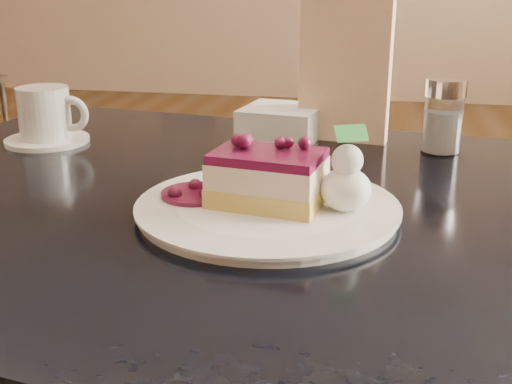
% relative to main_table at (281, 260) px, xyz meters
% --- Properties ---
extents(main_table, '(1.39, 1.04, 0.80)m').
position_rel_main_table_xyz_m(main_table, '(0.00, 0.00, 0.00)').
color(main_table, black).
rests_on(main_table, ground).
extents(dessert_plate, '(0.30, 0.30, 0.01)m').
position_rel_main_table_xyz_m(dessert_plate, '(-0.01, -0.05, 0.09)').
color(dessert_plate, white).
rests_on(dessert_plate, main_table).
extents(cheesecake_slice, '(0.14, 0.11, 0.06)m').
position_rel_main_table_xyz_m(cheesecake_slice, '(-0.01, -0.05, 0.13)').
color(cheesecake_slice, gold).
rests_on(cheesecake_slice, dessert_plate).
extents(whipped_cream, '(0.06, 0.06, 0.05)m').
position_rel_main_table_xyz_m(whipped_cream, '(0.08, -0.06, 0.12)').
color(whipped_cream, white).
rests_on(whipped_cream, dessert_plate).
extents(berry_sauce, '(0.09, 0.09, 0.01)m').
position_rel_main_table_xyz_m(berry_sauce, '(-0.10, -0.04, 0.10)').
color(berry_sauce, '#460E25').
rests_on(berry_sauce, dessert_plate).
extents(coffee_set, '(0.15, 0.14, 0.09)m').
position_rel_main_table_xyz_m(coffee_set, '(-0.43, 0.21, 0.13)').
color(coffee_set, white).
rests_on(coffee_set, main_table).
extents(menu_card, '(0.15, 0.05, 0.23)m').
position_rel_main_table_xyz_m(menu_card, '(0.05, 0.32, 0.20)').
color(menu_card, '#F5ECCA').
rests_on(menu_card, main_table).
extents(sugar_shaker, '(0.06, 0.06, 0.12)m').
position_rel_main_table_xyz_m(sugar_shaker, '(0.21, 0.27, 0.14)').
color(sugar_shaker, white).
rests_on(sugar_shaker, main_table).
extents(napkin_stack, '(0.15, 0.15, 0.05)m').
position_rel_main_table_xyz_m(napkin_stack, '(-0.05, 0.32, 0.11)').
color(napkin_stack, white).
rests_on(napkin_stack, main_table).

